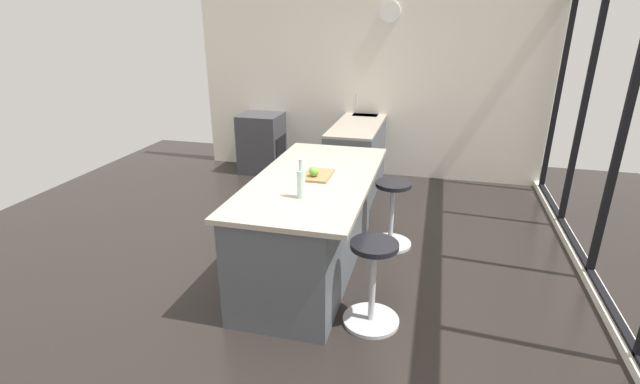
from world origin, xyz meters
The scene contains 10 objects.
ground_plane centered at (0.00, 0.00, 0.00)m, with size 8.19×8.19×0.00m, color black.
interior_partition_left centered at (-3.15, 0.00, 1.35)m, with size 0.15×4.99×2.70m.
sink_cabinet centered at (-2.80, 0.02, 0.46)m, with size 2.38×0.60×1.19m.
oven_range centered at (-2.80, -1.52, 0.44)m, with size 0.60×0.61×0.88m.
kitchen_island centered at (-0.12, -0.02, 0.47)m, with size 2.13×1.01×0.92m.
stool_by_window centered at (-0.80, 0.66, 0.33)m, with size 0.44×0.44×0.69m.
stool_middle centered at (0.55, 0.66, 0.33)m, with size 0.44×0.44×0.69m.
cutting_board centered at (-0.15, 0.05, 0.93)m, with size 0.36×0.24×0.02m, color olive.
apple_green centered at (-0.08, 0.04, 0.99)m, with size 0.09×0.09×0.09m, color #609E2D.
water_bottle centered at (0.38, 0.06, 1.05)m, with size 0.06×0.06×0.31m.
Camera 1 is at (3.55, 1.02, 2.24)m, focal length 25.75 mm.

